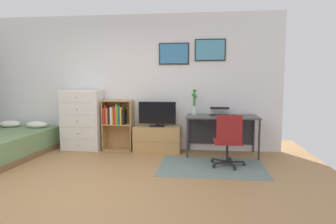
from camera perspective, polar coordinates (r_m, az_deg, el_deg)
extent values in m
plane|color=#A87A4C|center=(4.06, -16.52, -14.28)|extent=(7.20, 7.20, 0.00)
cube|color=white|center=(6.11, -7.78, 5.63)|extent=(6.12, 0.06, 2.70)
cube|color=black|center=(5.91, 1.16, 11.18)|extent=(0.59, 0.02, 0.42)
cube|color=teal|center=(5.90, 1.14, 11.19)|extent=(0.55, 0.01, 0.38)
cube|color=black|center=(5.89, 8.14, 11.78)|extent=(0.59, 0.02, 0.42)
cube|color=#4C93B7|center=(5.88, 8.14, 11.79)|extent=(0.55, 0.01, 0.38)
cube|color=slate|center=(4.92, 8.45, -10.39)|extent=(1.70, 1.20, 0.01)
ellipsoid|color=white|center=(6.91, -28.23, -2.05)|extent=(0.45, 0.29, 0.14)
ellipsoid|color=white|center=(6.57, -23.99, -2.24)|extent=(0.45, 0.29, 0.14)
cube|color=white|center=(6.19, -16.22, -1.49)|extent=(0.77, 0.42, 1.20)
cube|color=silver|center=(6.08, -16.89, -6.22)|extent=(0.73, 0.01, 0.22)
sphere|color=#A59E8C|center=(6.06, -16.95, -6.25)|extent=(0.03, 0.03, 0.03)
cube|color=silver|center=(6.03, -16.96, -4.01)|extent=(0.73, 0.01, 0.22)
sphere|color=#A59E8C|center=(6.02, -17.02, -4.03)|extent=(0.03, 0.03, 0.03)
cube|color=silver|center=(5.99, -17.03, -1.76)|extent=(0.73, 0.01, 0.22)
sphere|color=#A59E8C|center=(5.98, -17.10, -1.78)|extent=(0.03, 0.03, 0.03)
cube|color=silver|center=(5.97, -17.10, 0.51)|extent=(0.73, 0.01, 0.22)
sphere|color=#A59E8C|center=(5.95, -17.17, 0.50)|extent=(0.03, 0.03, 0.03)
cube|color=silver|center=(5.95, -17.18, 2.80)|extent=(0.73, 0.01, 0.22)
sphere|color=#A59E8C|center=(5.94, -17.24, 2.79)|extent=(0.03, 0.03, 0.03)
cube|color=tan|center=(6.10, -12.20, -2.46)|extent=(0.02, 0.30, 1.00)
cube|color=tan|center=(5.94, -6.96, -2.60)|extent=(0.02, 0.30, 1.00)
cube|color=tan|center=(6.11, -9.53, -7.09)|extent=(0.59, 0.30, 0.02)
cube|color=tan|center=(6.01, -9.62, -2.34)|extent=(0.56, 0.30, 0.02)
cube|color=tan|center=(5.96, -9.70, 2.14)|extent=(0.56, 0.30, 0.02)
cube|color=tan|center=(6.15, -9.23, -2.33)|extent=(0.59, 0.01, 1.00)
cube|color=red|center=(6.02, -12.08, -0.73)|extent=(0.03, 0.19, 0.32)
cube|color=red|center=(6.03, -11.72, -0.46)|extent=(0.02, 0.23, 0.38)
cube|color=orange|center=(6.00, -11.51, -0.75)|extent=(0.03, 0.18, 0.32)
cube|color=black|center=(6.00, -11.11, -0.69)|extent=(0.04, 0.21, 0.33)
cube|color=white|center=(5.97, -10.73, -0.67)|extent=(0.04, 0.18, 0.34)
cube|color=orange|center=(5.96, -10.43, -0.84)|extent=(0.02, 0.17, 0.31)
cube|color=red|center=(5.96, -10.03, -0.65)|extent=(0.03, 0.20, 0.35)
cube|color=gold|center=(5.94, -9.76, -0.41)|extent=(0.02, 0.18, 0.40)
cube|color=#2D8C4C|center=(5.93, -9.47, -0.56)|extent=(0.03, 0.17, 0.37)
cube|color=#1E519E|center=(5.93, -9.15, -0.49)|extent=(0.02, 0.21, 0.38)
cube|color=gold|center=(5.92, -8.90, -0.69)|extent=(0.03, 0.18, 0.35)
cube|color=black|center=(5.93, -8.44, -1.00)|extent=(0.04, 0.23, 0.28)
cube|color=tan|center=(5.83, -2.06, -5.22)|extent=(0.91, 0.40, 0.50)
cube|color=tan|center=(5.64, -2.38, -5.62)|extent=(0.91, 0.01, 0.02)
cube|color=black|center=(5.77, -2.10, -2.73)|extent=(0.28, 0.16, 0.02)
cube|color=black|center=(5.76, -2.10, -2.38)|extent=(0.06, 0.04, 0.05)
cube|color=black|center=(5.73, -2.11, -0.16)|extent=(0.73, 0.02, 0.43)
cube|color=black|center=(5.72, -2.13, -0.17)|extent=(0.70, 0.01, 0.40)
cube|color=#4C4C4F|center=(5.58, 10.41, -0.89)|extent=(1.32, 0.63, 0.03)
cube|color=#2D2D30|center=(5.36, 3.76, -5.10)|extent=(0.03, 0.03, 0.71)
cube|color=#2D2D30|center=(5.44, 17.17, -5.20)|extent=(0.03, 0.03, 0.71)
cube|color=#2D2D30|center=(5.92, 4.07, -4.03)|extent=(0.03, 0.03, 0.71)
cube|color=#2D2D30|center=(5.99, 16.21, -4.14)|extent=(0.03, 0.03, 0.71)
cube|color=#2D2D30|center=(5.93, 10.17, -3.74)|extent=(1.26, 0.02, 0.50)
cylinder|color=#232326|center=(5.08, 14.48, -9.75)|extent=(0.05, 0.05, 0.05)
cube|color=#232326|center=(5.04, 12.91, -9.35)|extent=(0.28, 0.04, 0.02)
cylinder|color=#232326|center=(5.30, 11.87, -9.01)|extent=(0.05, 0.05, 0.05)
cube|color=#232326|center=(5.15, 11.60, -8.97)|extent=(0.10, 0.28, 0.02)
cylinder|color=#232326|center=(5.17, 8.54, -9.34)|extent=(0.05, 0.05, 0.05)
cube|color=#232326|center=(5.09, 9.91, -9.14)|extent=(0.25, 0.18, 0.02)
cylinder|color=#232326|center=(4.85, 8.85, -10.37)|extent=(0.05, 0.05, 0.05)
cube|color=#232326|center=(4.93, 10.11, -9.64)|extent=(0.24, 0.20, 0.02)
cylinder|color=#232326|center=(4.79, 12.75, -10.66)|extent=(0.05, 0.05, 0.05)
cube|color=#232326|center=(4.90, 12.02, -9.78)|extent=(0.13, 0.27, 0.02)
cylinder|color=#232326|center=(4.98, 11.35, -7.54)|extent=(0.04, 0.04, 0.30)
cube|color=maroon|center=(4.94, 11.39, -5.69)|extent=(0.46, 0.46, 0.03)
cube|color=maroon|center=(4.71, 11.76, -3.32)|extent=(0.40, 0.06, 0.45)
cube|color=#333338|center=(5.63, 9.90, -0.60)|extent=(0.38, 0.27, 0.01)
cube|color=black|center=(5.62, 9.90, -0.53)|extent=(0.35, 0.24, 0.00)
cube|color=#333338|center=(5.77, 9.95, 0.74)|extent=(0.37, 0.25, 0.07)
cube|color=#234C5B|center=(5.76, 9.95, 0.75)|extent=(0.35, 0.23, 0.06)
ellipsoid|color=#262628|center=(5.61, 12.68, -0.58)|extent=(0.06, 0.10, 0.03)
cylinder|color=silver|center=(5.74, 5.11, 0.33)|extent=(0.09, 0.09, 0.16)
cylinder|color=#3D8438|center=(5.72, 5.28, 1.48)|extent=(0.01, 0.01, 0.30)
sphere|color=#308B2C|center=(5.71, 5.29, 2.96)|extent=(0.07, 0.07, 0.07)
cylinder|color=#3D8438|center=(5.75, 5.07, 1.67)|extent=(0.01, 0.01, 0.33)
sphere|color=#308B2C|center=(5.74, 5.08, 3.31)|extent=(0.07, 0.07, 0.07)
cylinder|color=#3D8438|center=(5.72, 4.93, 1.67)|extent=(0.01, 0.01, 0.33)
sphere|color=#308B2C|center=(5.71, 4.95, 3.33)|extent=(0.07, 0.07, 0.07)
cylinder|color=#3D8438|center=(5.71, 5.14, 2.04)|extent=(0.01, 0.01, 0.41)
sphere|color=#308B2C|center=(5.70, 5.16, 4.08)|extent=(0.07, 0.07, 0.07)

